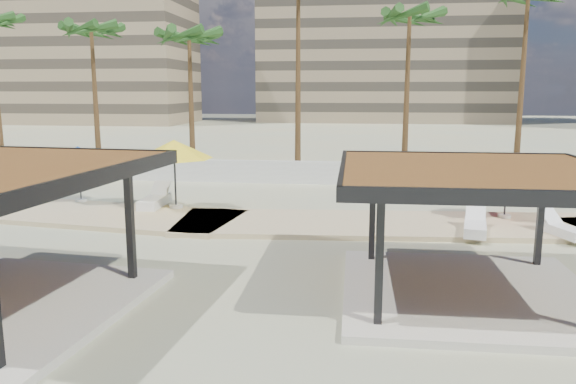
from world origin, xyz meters
name	(u,v)px	position (x,y,z in m)	size (l,w,h in m)	color
ground	(334,293)	(0.00, 0.00, 0.00)	(200.00, 200.00, 0.00)	tan
promenade	(398,221)	(2.00, 7.67, 0.06)	(44.45, 7.97, 0.24)	#C6B284
boundary_wall	(349,173)	(0.00, 16.00, 0.60)	(56.00, 0.30, 1.20)	silver
building_west	(72,18)	(-42.00, 68.00, 15.27)	(34.00, 16.00, 32.40)	#937F60
building_mid	(385,28)	(4.00, 78.00, 14.27)	(38.00, 16.00, 30.40)	#847259
pavilion_central	(473,220)	(3.21, 0.19, 1.88)	(6.29, 6.29, 3.15)	beige
umbrella_a	(78,154)	(-11.27, 9.20, 2.21)	(2.93, 2.93, 2.36)	beige
umbrella_b	(174,149)	(-6.79, 8.42, 2.55)	(4.01, 4.01, 2.76)	beige
umbrella_c	(508,162)	(5.96, 8.29, 2.28)	(3.50, 3.50, 2.44)	beige
lounger_a	(155,201)	(-7.78, 8.69, 0.39)	(0.82, 2.34, 0.88)	white
lounger_b	(475,227)	(4.43, 5.85, 0.37)	(1.06, 2.20, 0.80)	white
lounger_c	(563,230)	(7.23, 5.84, 0.35)	(1.22, 1.98, 0.71)	white
palm_b	(92,36)	(-15.00, 18.70, 7.95)	(3.00, 3.00, 9.11)	brown
palm_c	(189,42)	(-9.00, 18.10, 7.48)	(3.00, 3.00, 8.61)	brown
palm_e	(409,24)	(3.00, 18.40, 8.35)	(3.00, 3.00, 9.53)	brown
palm_f	(528,3)	(9.00, 18.60, 9.34)	(3.00, 3.00, 10.58)	brown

